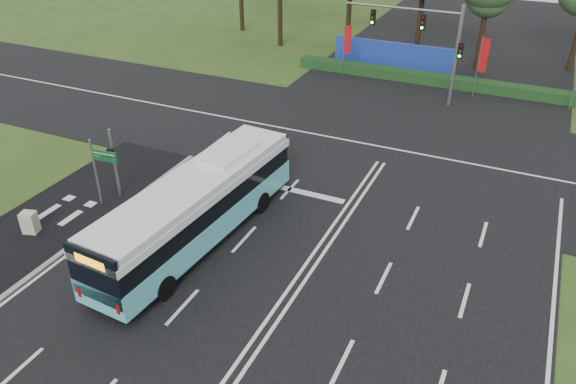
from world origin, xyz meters
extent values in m
plane|color=#2E4F1A|center=(0.00, 0.00, 0.00)|extent=(120.00, 120.00, 0.00)
cube|color=black|center=(0.00, 0.00, 0.02)|extent=(20.00, 120.00, 0.04)
cube|color=black|center=(0.00, 12.00, 0.03)|extent=(120.00, 14.00, 0.05)
cube|color=black|center=(-12.50, -3.00, 0.03)|extent=(5.00, 18.00, 0.06)
cube|color=gray|center=(-10.10, -3.00, 0.06)|extent=(0.25, 18.00, 0.12)
cube|color=#57C0CA|center=(-5.11, -0.86, 1.09)|extent=(3.42, 12.37, 1.12)
cube|color=black|center=(-5.11, -0.86, 0.58)|extent=(3.39, 12.30, 0.31)
cube|color=black|center=(-5.11, -0.86, 2.11)|extent=(3.30, 12.18, 0.97)
cube|color=white|center=(-5.11, -0.86, 2.72)|extent=(3.42, 12.37, 0.36)
cube|color=white|center=(-5.11, -0.86, 3.07)|extent=(3.33, 11.88, 0.36)
cube|color=white|center=(-4.92, 1.68, 3.38)|extent=(1.84, 3.16, 0.25)
cube|color=black|center=(-5.54, -6.89, 2.16)|extent=(2.47, 0.30, 2.24)
cube|color=orange|center=(-5.55, -6.93, 2.87)|extent=(1.43, 0.16, 0.36)
cylinder|color=black|center=(-6.05, 2.68, 0.53)|extent=(0.36, 1.08, 1.06)
cylinder|color=black|center=(-3.67, 2.51, 0.53)|extent=(0.36, 1.08, 1.06)
cylinder|color=black|center=(-6.58, -4.63, 0.53)|extent=(0.36, 1.08, 1.06)
cylinder|color=black|center=(-4.20, -4.80, 0.53)|extent=(0.36, 1.08, 1.06)
cylinder|color=gray|center=(-11.01, 0.75, 1.89)|extent=(0.15, 0.15, 3.78)
cube|color=black|center=(-11.01, 0.57, 2.59)|extent=(0.35, 0.28, 0.43)
sphere|color=#19F233|center=(-11.01, 0.47, 2.59)|extent=(0.15, 0.15, 0.15)
cylinder|color=gray|center=(-11.29, -0.33, 1.82)|extent=(0.11, 0.11, 3.65)
cube|color=#0D4923|center=(-10.61, -0.26, 3.01)|extent=(1.37, 0.20, 0.27)
cube|color=#0D4923|center=(-10.61, -0.26, 2.69)|extent=(1.37, 0.20, 0.20)
cube|color=white|center=(-10.61, -0.29, 3.01)|extent=(1.27, 0.14, 0.04)
cube|color=beige|center=(-12.58, -3.64, 0.55)|extent=(0.79, 0.72, 1.10)
cylinder|color=gray|center=(-7.12, 23.64, 2.06)|extent=(0.06, 0.06, 4.13)
cube|color=#B70F13|center=(-6.82, 23.61, 2.94)|extent=(0.55, 0.09, 2.20)
cylinder|color=gray|center=(3.28, 22.91, 2.26)|extent=(0.07, 0.07, 4.52)
cube|color=#B70F13|center=(3.60, 22.80, 3.21)|extent=(0.58, 0.24, 2.41)
cylinder|color=gray|center=(2.00, 20.50, 3.50)|extent=(0.24, 0.24, 7.00)
cylinder|color=gray|center=(-2.00, 20.50, 6.40)|extent=(8.00, 0.16, 0.16)
cube|color=black|center=(-0.50, 20.50, 5.60)|extent=(0.32, 0.28, 1.05)
cube|color=black|center=(-4.00, 20.50, 5.60)|extent=(0.32, 0.28, 1.05)
cube|color=black|center=(2.25, 20.50, 4.00)|extent=(0.32, 0.28, 1.05)
cube|color=#143718|center=(0.00, 24.50, 0.40)|extent=(22.00, 1.20, 0.80)
cube|color=#1E38A5|center=(-4.00, 27.00, 1.10)|extent=(10.00, 0.30, 2.20)
cylinder|color=black|center=(-9.57, 31.67, 3.49)|extent=(0.44, 0.44, 6.98)
cylinder|color=black|center=(-2.70, 29.99, 4.50)|extent=(0.44, 0.44, 8.99)
cylinder|color=black|center=(2.46, 29.85, 3.51)|extent=(0.44, 0.44, 7.01)
camera|label=1|loc=(7.34, -18.25, 14.97)|focal=35.00mm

